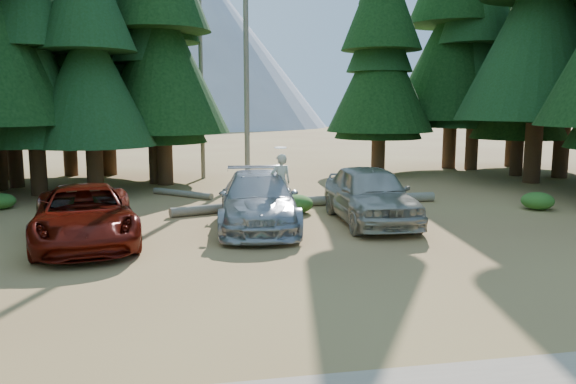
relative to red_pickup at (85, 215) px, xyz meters
name	(u,v)px	position (x,y,z in m)	size (l,w,h in m)	color
ground	(286,271)	(4.65, -3.30, -0.74)	(160.00, 160.00, 0.00)	#986940
forest_belt_north	(230,180)	(4.65, 11.70, -0.74)	(36.00, 7.00, 22.00)	black
snag_front	(246,50)	(5.45, 11.20, 5.26)	(0.24, 0.24, 12.00)	#6C6556
snag_back	(201,74)	(3.45, 12.70, 4.26)	(0.20, 0.20, 10.00)	#6C6556
mountain_peak	(178,51)	(2.06, 84.93, 11.96)	(48.00, 50.00, 28.00)	#919399
red_pickup	(85,215)	(0.00, 0.00, 0.00)	(2.46, 5.34, 1.48)	#570F07
silver_minivan_center	(258,200)	(4.63, 1.18, 0.05)	(2.23, 5.48, 1.59)	#A3A6AB
silver_minivan_right	(370,194)	(8.04, 1.19, 0.13)	(2.05, 5.10, 1.74)	#ADA69A
frisbee_player	(281,182)	(5.31, 1.20, 0.56)	(0.68, 0.51, 1.88)	beige
log_left	(234,207)	(4.13, 3.71, -0.59)	(0.31, 0.31, 4.38)	#6C6556
log_mid	(182,194)	(2.43, 7.20, -0.62)	(0.24, 0.24, 2.97)	#6C6556
log_right	(365,199)	(8.93, 4.34, -0.57)	(0.34, 0.34, 5.34)	#6C6556
shrub_far_left	(1,201)	(-3.70, 5.64, -0.47)	(0.98, 0.98, 0.54)	#2D691F
shrub_left	(55,204)	(-1.79, 4.89, -0.49)	(0.93, 0.93, 0.51)	#2D691F
shrub_center_left	(241,197)	(4.47, 4.66, -0.41)	(1.20, 1.20, 0.66)	#2D691F
shrub_center_right	(339,194)	(8.09, 4.84, -0.45)	(1.05, 1.05, 0.58)	#2D691F
shrub_right	(296,204)	(6.16, 3.10, -0.44)	(1.10, 1.10, 0.61)	#2D691F
shrub_far_right	(369,199)	(8.82, 3.56, -0.44)	(1.10, 1.10, 0.60)	#2D691F
shrub_edge_east	(538,201)	(14.39, 2.20, -0.44)	(1.08, 1.08, 0.60)	#2D691F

